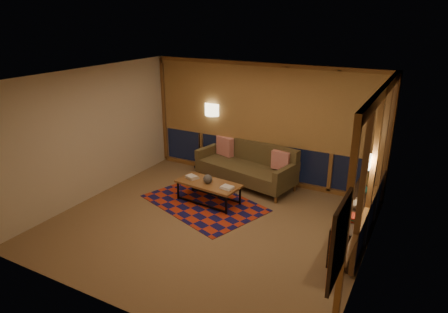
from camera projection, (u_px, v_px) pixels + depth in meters
The scene contains 21 objects.
floor at pixel (208, 224), 7.42m from camera, with size 5.50×5.00×0.01m, color #906D4E.
ceiling at pixel (205, 78), 6.50m from camera, with size 5.50×5.00×0.01m, color silver.
walls at pixel (207, 156), 6.96m from camera, with size 5.51×5.01×2.70m.
window_wall_back at pixel (262, 123), 8.97m from camera, with size 5.30×0.16×2.60m, color #A2693A, non-canonical shape.
window_wall_right at pixel (373, 172), 6.26m from camera, with size 0.16×3.70×2.60m, color #A2693A, non-canonical shape.
wall_art at pixel (339, 240), 4.19m from camera, with size 0.06×0.74×0.94m, color red, non-canonical shape.
wall_sconce at pixel (369, 162), 6.09m from camera, with size 0.12×0.18×0.22m, color #FEEFBD, non-canonical shape.
sofa at pixel (245, 165), 9.00m from camera, with size 2.27×0.92×0.93m, color olive, non-canonical shape.
pillow_left at pixel (225, 146), 9.51m from camera, with size 0.45×0.15×0.45m, color red, non-canonical shape.
pillow_right at pixel (281, 162), 8.60m from camera, with size 0.40×0.13×0.40m, color red, non-canonical shape.
area_rug at pixel (204, 203), 8.21m from camera, with size 2.37×1.58×0.01m, color #B73116.
coffee_table at pixel (209, 192), 8.20m from camera, with size 1.32×0.60×0.44m, color #A2693A, non-canonical shape.
book_stack_a at pixel (192, 177), 8.31m from camera, with size 0.24×0.19×0.07m, color white, non-canonical shape.
book_stack_b at pixel (227, 188), 7.84m from camera, with size 0.22×0.17×0.04m, color white, non-canonical shape.
ceramic_pot at pixel (208, 179), 8.07m from camera, with size 0.19×0.19×0.19m, color black.
floor_lamp at pixel (199, 135), 9.85m from camera, with size 0.57×0.37×1.70m, color black, non-canonical shape.
bookshelf at pixel (358, 216), 7.02m from camera, with size 0.40×2.62×0.66m, color #2F2115, non-canonical shape.
basket at pixel (368, 179), 7.55m from camera, with size 0.23×0.23×0.17m, color olive.
teal_bowl at pixel (363, 190), 7.08m from camera, with size 0.16×0.16×0.16m, color #1E7B77.
vase at pixel (356, 203), 6.55m from camera, with size 0.19×0.19×0.20m, color tan.
shelf_book_stack at pixel (351, 217), 6.24m from camera, with size 0.16×0.23×0.07m, color white, non-canonical shape.
Camera 1 is at (3.38, -5.62, 3.70)m, focal length 32.00 mm.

